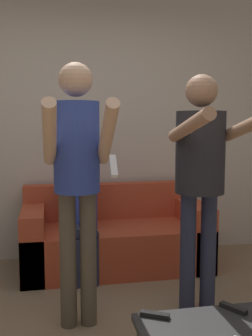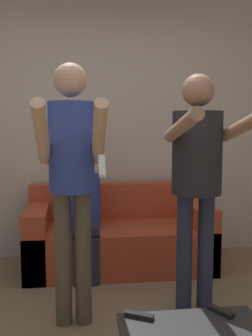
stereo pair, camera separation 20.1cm
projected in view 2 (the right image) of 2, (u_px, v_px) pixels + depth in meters
wall_back at (94, 124)px, 4.00m from camera, size 6.40×0.06×2.70m
couch at (119, 238)px, 3.73m from camera, size 1.71×0.77×0.76m
person_standing_left at (72, 167)px, 2.55m from camera, size 0.42×0.64×1.74m
person_standing_right at (198, 166)px, 2.65m from camera, size 0.46×0.79×1.69m
person_seated at (85, 206)px, 3.51m from camera, size 0.28×0.52×1.14m
remote_mid at (220, 311)px, 2.01m from camera, size 0.11×0.15×0.02m
remote_far at (139, 316)px, 1.97m from camera, size 0.15×0.10×0.02m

